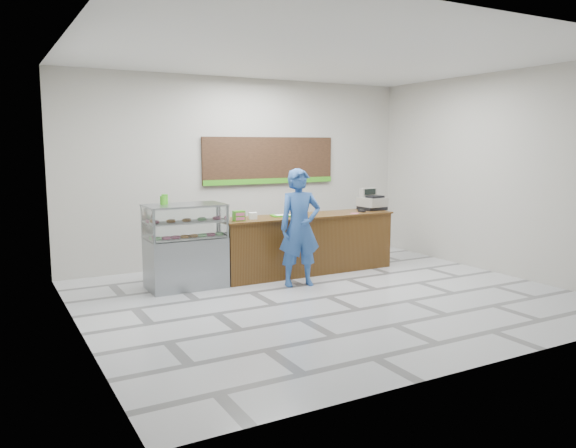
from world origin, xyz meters
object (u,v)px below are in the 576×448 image
customer (300,228)px  display_case (186,246)px  sales_counter (307,244)px  serving_tray (282,215)px  cash_register (372,202)px

customer → display_case: bearing=167.4°
sales_counter → serving_tray: size_ratio=8.00×
sales_counter → display_case: size_ratio=2.45×
sales_counter → serving_tray: 0.70m
cash_register → customer: (-2.07, -0.84, -0.24)m
sales_counter → cash_register: bearing=4.1°
sales_counter → display_case: (-2.22, -0.00, 0.16)m
sales_counter → customer: (-0.57, -0.73, 0.42)m
sales_counter → cash_register: 1.64m
cash_register → serving_tray: cash_register is taller
cash_register → serving_tray: size_ratio=1.19×
serving_tray → customer: size_ratio=0.22×
display_case → serving_tray: size_ratio=3.26×
serving_tray → customer: customer is taller
serving_tray → display_case: bearing=-166.9°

